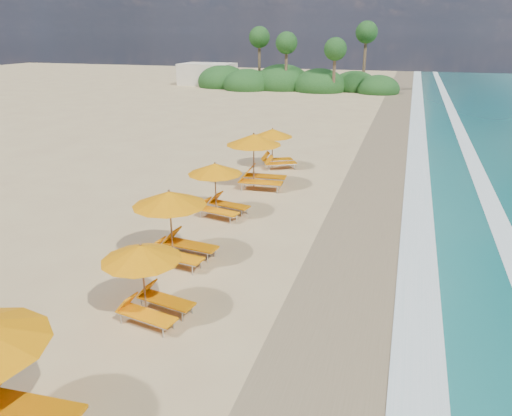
{
  "coord_description": "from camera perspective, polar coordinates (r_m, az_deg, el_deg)",
  "views": [
    {
      "loc": [
        4.72,
        -15.02,
        7.0
      ],
      "look_at": [
        0.0,
        0.0,
        1.2
      ],
      "focal_mm": 33.9,
      "sensor_mm": 36.0,
      "label": 1
    }
  ],
  "objects": [
    {
      "name": "ground",
      "position": [
        17.23,
        0.0,
        -3.75
      ],
      "size": [
        160.0,
        160.0,
        0.0
      ],
      "primitive_type": "plane",
      "color": "tan",
      "rests_on": "ground"
    },
    {
      "name": "wet_sand",
      "position": [
        16.59,
        13.36,
        -5.31
      ],
      "size": [
        4.0,
        160.0,
        0.01
      ],
      "primitive_type": "cube",
      "color": "#8B7453",
      "rests_on": "ground"
    },
    {
      "name": "surf_foam",
      "position": [
        16.68,
        22.67,
        -6.18
      ],
      "size": [
        4.0,
        160.0,
        0.01
      ],
      "color": "white",
      "rests_on": "ground"
    },
    {
      "name": "station_1",
      "position": [
        12.59,
        -12.61,
        -7.96
      ],
      "size": [
        2.46,
        2.35,
        2.06
      ],
      "rotation": [
        0.0,
        0.0,
        -0.17
      ],
      "color": "olive",
      "rests_on": "ground"
    },
    {
      "name": "station_2",
      "position": [
        15.44,
        -9.46,
        -1.59
      ],
      "size": [
        2.76,
        2.61,
        2.38
      ],
      "rotation": [
        0.0,
        0.0,
        -0.12
      ],
      "color": "olive",
      "rests_on": "ground"
    },
    {
      "name": "station_3",
      "position": [
        19.13,
        -4.39,
        2.6
      ],
      "size": [
        2.66,
        2.55,
        2.19
      ],
      "rotation": [
        0.0,
        0.0,
        -0.21
      ],
      "color": "olive",
      "rests_on": "ground"
    },
    {
      "name": "station_4",
      "position": [
        22.59,
        0.23,
        6.03
      ],
      "size": [
        2.93,
        2.74,
        2.61
      ],
      "rotation": [
        0.0,
        0.0,
        0.07
      ],
      "color": "olive",
      "rests_on": "ground"
    },
    {
      "name": "station_5",
      "position": [
        26.06,
        2.31,
        7.4
      ],
      "size": [
        2.91,
        2.91,
        2.18
      ],
      "rotation": [
        0.0,
        0.0,
        0.51
      ],
      "color": "olive",
      "rests_on": "ground"
    },
    {
      "name": "treeline",
      "position": [
        62.57,
        3.93,
        14.68
      ],
      "size": [
        25.8,
        8.8,
        9.74
      ],
      "color": "#163D14",
      "rests_on": "ground"
    },
    {
      "name": "beach_building",
      "position": [
        68.68,
        -5.73,
        15.46
      ],
      "size": [
        7.0,
        5.0,
        2.8
      ],
      "primitive_type": "cube",
      "color": "beige",
      "rests_on": "ground"
    }
  ]
}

